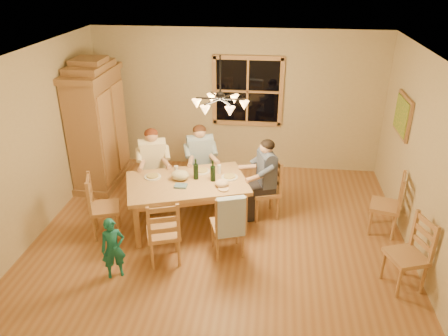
# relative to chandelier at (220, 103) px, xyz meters

# --- Properties ---
(floor) EXTENTS (5.50, 5.50, 0.00)m
(floor) POSITION_rel_chandelier_xyz_m (0.00, 0.00, -2.08)
(floor) COLOR #996137
(floor) RESTS_ON ground
(ceiling) EXTENTS (5.50, 5.00, 0.02)m
(ceiling) POSITION_rel_chandelier_xyz_m (0.00, 0.00, 0.62)
(ceiling) COLOR white
(ceiling) RESTS_ON wall_back
(wall_back) EXTENTS (5.50, 0.02, 2.70)m
(wall_back) POSITION_rel_chandelier_xyz_m (0.00, 2.50, -0.73)
(wall_back) COLOR #BFAF87
(wall_back) RESTS_ON floor
(wall_left) EXTENTS (0.02, 5.00, 2.70)m
(wall_left) POSITION_rel_chandelier_xyz_m (-2.75, 0.00, -0.73)
(wall_left) COLOR #BFAF87
(wall_left) RESTS_ON floor
(wall_right) EXTENTS (0.02, 5.00, 2.70)m
(wall_right) POSITION_rel_chandelier_xyz_m (2.75, 0.00, -0.73)
(wall_right) COLOR #BFAF87
(wall_right) RESTS_ON floor
(window) EXTENTS (1.30, 0.06, 1.30)m
(window) POSITION_rel_chandelier_xyz_m (0.20, 2.47, -0.53)
(window) COLOR black
(window) RESTS_ON wall_back
(painting) EXTENTS (0.06, 0.78, 0.64)m
(painting) POSITION_rel_chandelier_xyz_m (2.71, 1.20, -0.48)
(painting) COLOR olive
(painting) RESTS_ON wall_right
(chandelier) EXTENTS (0.77, 0.68, 0.71)m
(chandelier) POSITION_rel_chandelier_xyz_m (0.00, 0.00, 0.00)
(chandelier) COLOR black
(chandelier) RESTS_ON ceiling
(armoire) EXTENTS (0.66, 1.40, 2.30)m
(armoire) POSITION_rel_chandelier_xyz_m (-2.42, 1.51, -1.02)
(armoire) COLOR olive
(armoire) RESTS_ON floor
(dining_table) EXTENTS (2.05, 1.62, 0.76)m
(dining_table) POSITION_rel_chandelier_xyz_m (-0.54, 0.19, -1.42)
(dining_table) COLOR #A7764A
(dining_table) RESTS_ON floor
(chair_far_left) EXTENTS (0.55, 0.54, 0.99)m
(chair_far_left) POSITION_rel_chandelier_xyz_m (-1.24, 0.84, -1.77)
(chair_far_left) COLOR #A37147
(chair_far_left) RESTS_ON floor
(chair_far_right) EXTENTS (0.55, 0.54, 0.99)m
(chair_far_right) POSITION_rel_chandelier_xyz_m (-0.49, 1.10, -1.77)
(chair_far_right) COLOR #A37147
(chair_far_right) RESTS_ON floor
(chair_near_left) EXTENTS (0.55, 0.54, 0.99)m
(chair_near_left) POSITION_rel_chandelier_xyz_m (-0.69, -0.75, -1.77)
(chair_near_left) COLOR #A37147
(chair_near_left) RESTS_ON floor
(chair_near_right) EXTENTS (0.55, 0.54, 0.99)m
(chair_near_right) POSITION_rel_chandelier_xyz_m (0.16, -0.46, -1.77)
(chair_near_right) COLOR #A37147
(chair_near_right) RESTS_ON floor
(chair_end_left) EXTENTS (0.54, 0.55, 0.99)m
(chair_end_left) POSITION_rel_chandelier_xyz_m (-1.71, -0.22, -1.77)
(chair_end_left) COLOR #A37147
(chair_end_left) RESTS_ON floor
(chair_end_right) EXTENTS (0.54, 0.55, 0.99)m
(chair_end_right) POSITION_rel_chandelier_xyz_m (0.63, 0.60, -1.77)
(chair_end_right) COLOR #A37147
(chair_end_right) RESTS_ON floor
(adult_woman) EXTENTS (0.50, 0.52, 0.87)m
(adult_woman) POSITION_rel_chandelier_xyz_m (-1.24, 0.84, -1.24)
(adult_woman) COLOR beige
(adult_woman) RESTS_ON floor
(adult_plaid_man) EXTENTS (0.50, 0.52, 0.87)m
(adult_plaid_man) POSITION_rel_chandelier_xyz_m (-0.49, 1.10, -1.24)
(adult_plaid_man) COLOR #2F5981
(adult_plaid_man) RESTS_ON floor
(adult_slate_man) EXTENTS (0.52, 0.50, 0.87)m
(adult_slate_man) POSITION_rel_chandelier_xyz_m (0.63, 0.60, -1.24)
(adult_slate_man) COLOR #45506E
(adult_slate_man) RESTS_ON floor
(towel) EXTENTS (0.39, 0.22, 0.58)m
(towel) POSITION_rel_chandelier_xyz_m (0.22, -0.64, -1.38)
(towel) COLOR #ACC6E9
(towel) RESTS_ON chair_near_right
(wine_bottle_a) EXTENTS (0.08, 0.08, 0.33)m
(wine_bottle_a) POSITION_rel_chandelier_xyz_m (-0.42, 0.30, -1.15)
(wine_bottle_a) COLOR black
(wine_bottle_a) RESTS_ON dining_table
(wine_bottle_b) EXTENTS (0.08, 0.08, 0.33)m
(wine_bottle_b) POSITION_rel_chandelier_xyz_m (-0.15, 0.27, -1.15)
(wine_bottle_b) COLOR black
(wine_bottle_b) RESTS_ON dining_table
(plate_woman) EXTENTS (0.26, 0.26, 0.02)m
(plate_woman) POSITION_rel_chandelier_xyz_m (-1.09, 0.26, -1.31)
(plate_woman) COLOR white
(plate_woman) RESTS_ON dining_table
(plate_plaid) EXTENTS (0.26, 0.26, 0.02)m
(plate_plaid) POSITION_rel_chandelier_xyz_m (-0.37, 0.55, -1.31)
(plate_plaid) COLOR white
(plate_plaid) RESTS_ON dining_table
(plate_slate) EXTENTS (0.26, 0.26, 0.02)m
(plate_slate) POSITION_rel_chandelier_xyz_m (0.09, 0.39, -1.31)
(plate_slate) COLOR white
(plate_slate) RESTS_ON dining_table
(wine_glass_a) EXTENTS (0.06, 0.06, 0.14)m
(wine_glass_a) POSITION_rel_chandelier_xyz_m (-0.75, 0.42, -1.25)
(wine_glass_a) COLOR silver
(wine_glass_a) RESTS_ON dining_table
(wine_glass_b) EXTENTS (0.06, 0.06, 0.14)m
(wine_glass_b) POSITION_rel_chandelier_xyz_m (-0.09, 0.54, -1.25)
(wine_glass_b) COLOR silver
(wine_glass_b) RESTS_ON dining_table
(cap) EXTENTS (0.20, 0.20, 0.11)m
(cap) POSITION_rel_chandelier_xyz_m (0.01, 0.10, -1.26)
(cap) COLOR beige
(cap) RESTS_ON dining_table
(napkin) EXTENTS (0.22, 0.19, 0.03)m
(napkin) POSITION_rel_chandelier_xyz_m (-0.60, 0.01, -1.30)
(napkin) COLOR #557A9B
(napkin) RESTS_ON dining_table
(cloth_bundle) EXTENTS (0.28, 0.22, 0.15)m
(cloth_bundle) POSITION_rel_chandelier_xyz_m (-0.65, 0.24, -1.24)
(cloth_bundle) COLOR tan
(cloth_bundle) RESTS_ON dining_table
(child) EXTENTS (0.37, 0.33, 0.86)m
(child) POSITION_rel_chandelier_xyz_m (-1.26, -1.14, -1.65)
(child) COLOR #176A64
(child) RESTS_ON floor
(chair_spare_front) EXTENTS (0.54, 0.56, 0.99)m
(chair_spare_front) POSITION_rel_chandelier_xyz_m (2.45, -0.90, -1.77)
(chair_spare_front) COLOR #A37147
(chair_spare_front) RESTS_ON floor
(chair_spare_back) EXTENTS (0.52, 0.54, 0.99)m
(chair_spare_back) POSITION_rel_chandelier_xyz_m (2.45, 0.35, -1.77)
(chair_spare_back) COLOR #A37147
(chair_spare_back) RESTS_ON floor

